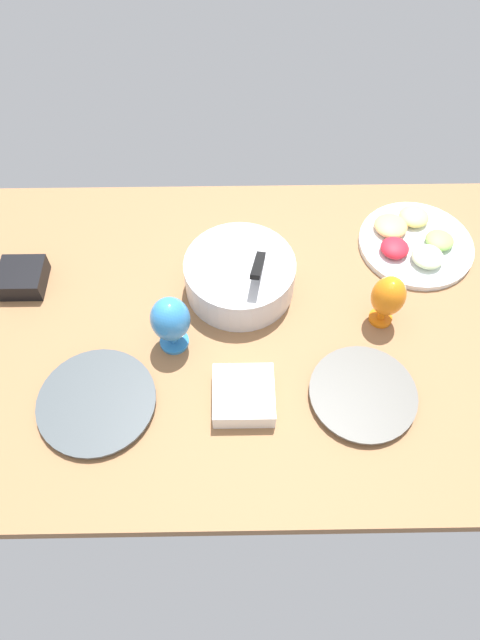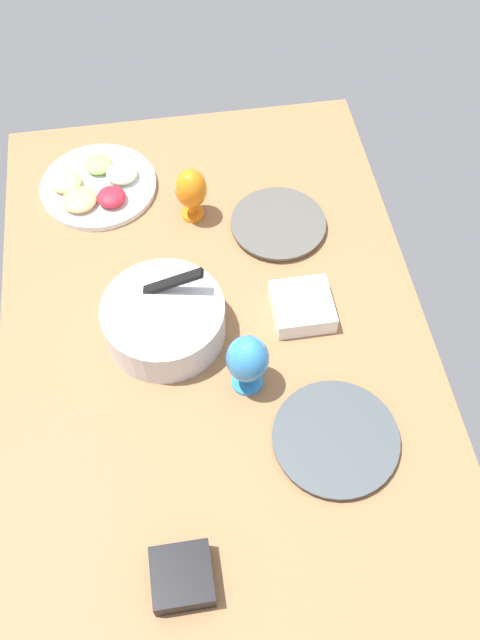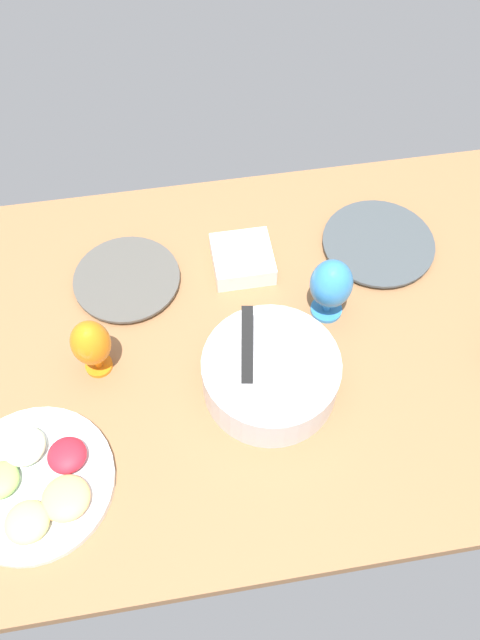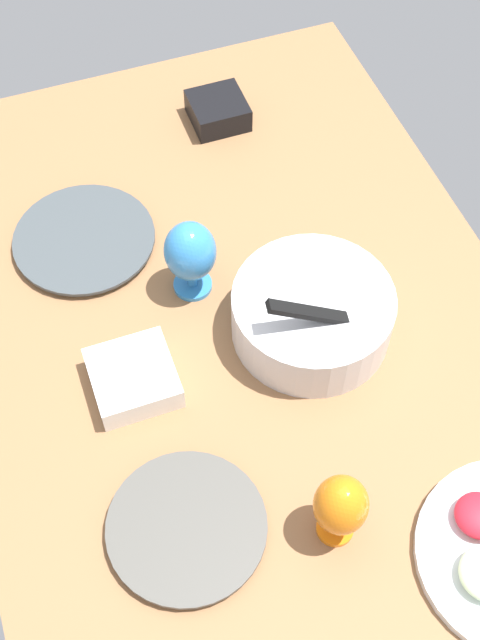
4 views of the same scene
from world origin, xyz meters
The scene contains 9 objects.
ground_plane centered at (0.00, 0.00, -2.00)cm, with size 160.00×104.00×4.00cm, color #8C603D.
dinner_plate_left centered at (-32.03, -22.46, 1.02)cm, with size 28.16×28.16×1.96cm.
dinner_plate_right centered at (31.24, -21.37, 1.09)cm, with size 25.77×25.77×2.09cm.
mixing_bowl centered at (2.37, 11.88, 5.56)cm, with size 29.26×29.26×17.73cm.
fruit_platter centered at (52.52, 26.21, 1.89)cm, with size 32.50×32.50×5.43cm.
hurricane_glass_orange centered at (39.07, 0.93, 9.68)cm, with size 8.48×8.48×16.12cm.
hurricane_glass_blue centered at (-14.57, -5.52, 10.19)cm, with size 9.67×9.67×17.08cm.
square_bowl_white centered at (2.74, -22.00, 2.90)cm, with size 14.43×14.43×5.21cm.
square_bowl_black centered at (-56.47, 14.03, 3.12)cm, with size 11.89×11.89×5.61cm.
Camera 1 is at (1.03, -79.71, 120.22)cm, focal length 30.99 mm.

